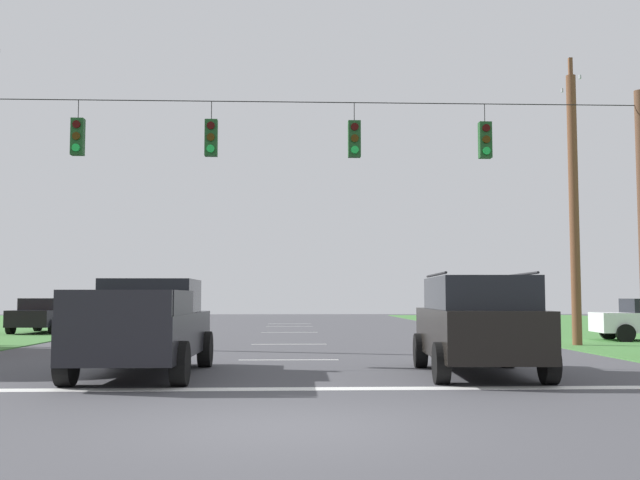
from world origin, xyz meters
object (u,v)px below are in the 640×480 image
Objects in this scene: overhead_signal_span at (292,204)px; distant_car_oncoming at (45,315)px; pickup_truck at (146,327)px; utility_pole_mid_right at (574,205)px; suv_black at (478,322)px.

distant_car_oncoming is (-10.76, 14.34, -3.17)m from overhead_signal_span.
utility_pole_mid_right is at bearing 35.32° from pickup_truck.
pickup_truck is at bearing 177.72° from suv_black.
suv_black is at bearing -121.50° from utility_pole_mid_right.
utility_pole_mid_right reaches higher than pickup_truck.
pickup_truck is 6.75m from suv_black.
suv_black is 11.04m from utility_pole_mid_right.
utility_pole_mid_right reaches higher than overhead_signal_span.
overhead_signal_span is 4.21× the size of distant_car_oncoming.
overhead_signal_span reaches higher than suv_black.
pickup_truck is 19.69m from distant_car_oncoming.
utility_pole_mid_right is (9.23, 4.90, 0.63)m from overhead_signal_span.
pickup_truck is at bearing -128.48° from overhead_signal_span.
utility_pole_mid_right is at bearing 27.97° from overhead_signal_span.
overhead_signal_span is 5.65m from pickup_truck.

